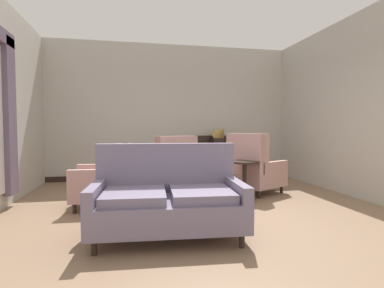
{
  "coord_description": "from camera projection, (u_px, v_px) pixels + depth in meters",
  "views": [
    {
      "loc": [
        -0.97,
        -4.24,
        1.2
      ],
      "look_at": [
        0.06,
        0.82,
        0.93
      ],
      "focal_mm": 28.47,
      "sensor_mm": 36.0,
      "label": 1
    }
  ],
  "objects": [
    {
      "name": "armchair_foreground_right",
      "position": [
        108.0,
        180.0,
        4.64
      ],
      "size": [
        0.9,
        0.79,
        0.96
      ],
      "rotation": [
        0.0,
        0.0,
        4.66
      ],
      "color": "tan",
      "rests_on": "ground"
    },
    {
      "name": "ground",
      "position": [
        199.0,
        211.0,
        4.4
      ],
      "size": [
        8.5,
        8.5,
        0.0
      ],
      "primitive_type": "plane",
      "color": "#896B51"
    },
    {
      "name": "coffee_table",
      "position": [
        206.0,
        179.0,
        4.86
      ],
      "size": [
        0.97,
        0.97,
        0.46
      ],
      "color": "black",
      "rests_on": "ground"
    },
    {
      "name": "wall_left",
      "position": [
        3.0,
        103.0,
        4.64
      ],
      "size": [
        0.08,
        4.25,
        3.18
      ],
      "primitive_type": "cube",
      "color": "#BCB7AD",
      "rests_on": "ground"
    },
    {
      "name": "porcelain_vase",
      "position": [
        203.0,
        164.0,
        4.85
      ],
      "size": [
        0.19,
        0.19,
        0.4
      ],
      "color": "beige",
      "rests_on": "coffee_table"
    },
    {
      "name": "baseboard_back",
      "position": [
        172.0,
        176.0,
        7.32
      ],
      "size": [
        5.76,
        0.03,
        0.12
      ],
      "primitive_type": "cube",
      "color": "black",
      "rests_on": "ground"
    },
    {
      "name": "sideboard",
      "position": [
        217.0,
        159.0,
        7.27
      ],
      "size": [
        0.98,
        0.43,
        1.03
      ],
      "color": "black",
      "rests_on": "ground"
    },
    {
      "name": "armchair_far_left",
      "position": [
        254.0,
        169.0,
        5.58
      ],
      "size": [
        1.11,
        1.08,
        1.11
      ],
      "rotation": [
        0.0,
        0.0,
        2.07
      ],
      "color": "tan",
      "rests_on": "ground"
    },
    {
      "name": "armchair_beside_settee",
      "position": [
        172.0,
        167.0,
        6.02
      ],
      "size": [
        1.01,
        1.03,
        1.06
      ],
      "rotation": [
        0.0,
        0.0,
        3.46
      ],
      "color": "tan",
      "rests_on": "ground"
    },
    {
      "name": "settee",
      "position": [
        168.0,
        199.0,
        3.39
      ],
      "size": [
        1.7,
        1.02,
        1.02
      ],
      "rotation": [
        0.0,
        0.0,
        -0.07
      ],
      "color": "slate",
      "rests_on": "ground"
    },
    {
      "name": "wall_right",
      "position": [
        336.0,
        108.0,
        5.78
      ],
      "size": [
        0.08,
        4.25,
        3.18
      ],
      "primitive_type": "cube",
      "color": "#BCB7AD",
      "rests_on": "ground"
    },
    {
      "name": "side_table",
      "position": [
        245.0,
        176.0,
        5.13
      ],
      "size": [
        0.5,
        0.5,
        0.65
      ],
      "color": "black",
      "rests_on": "ground"
    },
    {
      "name": "wall_back",
      "position": [
        171.0,
        112.0,
        7.29
      ],
      "size": [
        5.92,
        0.08,
        3.18
      ],
      "primitive_type": "cube",
      "color": "#BCB7AD",
      "rests_on": "ground"
    },
    {
      "name": "gramophone",
      "position": [
        220.0,
        134.0,
        7.16
      ],
      "size": [
        0.43,
        0.5,
        0.5
      ],
      "color": "black",
      "rests_on": "sideboard"
    }
  ]
}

